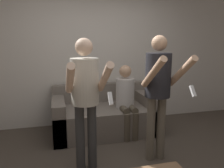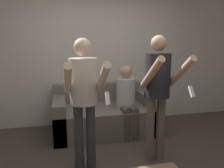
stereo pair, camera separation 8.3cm
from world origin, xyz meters
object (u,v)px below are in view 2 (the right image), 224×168
Objects in this scene: couch at (105,115)px; person_seated at (127,97)px; person_standing_left at (84,91)px; person_standing_right at (158,85)px.

person_seated is (0.33, -0.24, 0.37)m from couch.
couch is 0.55m from person_seated.
person_standing_left is 1.36× the size of person_seated.
person_standing_right reaches higher than person_seated.
person_standing_right is at bearing -67.38° from couch.
person_standing_right is (0.92, 0.00, 0.02)m from person_standing_left.
person_standing_right is at bearing -81.26° from person_seated.
person_standing_right is 0.95m from person_seated.
couch is 1.06× the size of person_standing_right.
couch is at bearing 112.62° from person_standing_right.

